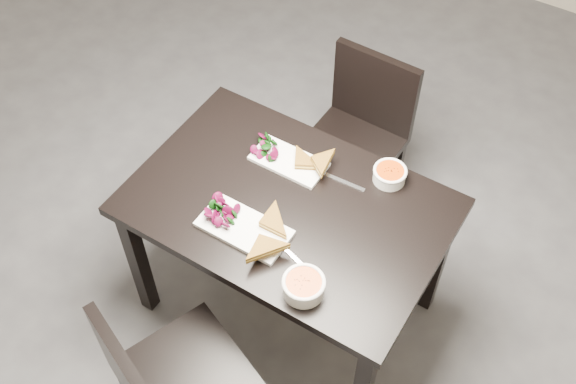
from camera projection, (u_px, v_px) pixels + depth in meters
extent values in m
plane|color=#47474C|center=(251.00, 206.00, 3.55)|extent=(5.00, 5.00, 0.00)
cube|color=black|center=(288.00, 207.00, 2.62)|extent=(1.20, 0.80, 0.04)
cube|color=black|center=(138.00, 261.00, 2.91)|extent=(0.06, 0.06, 0.71)
cube|color=black|center=(230.00, 160.00, 3.28)|extent=(0.06, 0.06, 0.71)
cube|color=black|center=(438.00, 260.00, 2.92)|extent=(0.06, 0.06, 0.71)
cube|color=black|center=(186.00, 375.00, 2.51)|extent=(0.55, 0.55, 0.04)
cube|color=black|center=(208.00, 340.00, 2.84)|extent=(0.05, 0.05, 0.41)
cube|color=black|center=(130.00, 379.00, 2.27)|extent=(0.40, 0.19, 0.40)
cube|color=black|center=(351.00, 147.00, 3.23)|extent=(0.43, 0.43, 0.04)
cube|color=black|center=(298.00, 186.00, 3.37)|extent=(0.04, 0.04, 0.41)
cube|color=black|center=(361.00, 218.00, 3.24)|extent=(0.04, 0.04, 0.41)
cube|color=black|center=(335.00, 141.00, 3.56)|extent=(0.04, 0.04, 0.41)
cube|color=black|center=(397.00, 170.00, 3.43)|extent=(0.04, 0.04, 0.41)
cube|color=black|center=(375.00, 90.00, 3.15)|extent=(0.42, 0.05, 0.40)
cube|color=white|center=(244.00, 228.00, 2.52)|extent=(0.34, 0.17, 0.02)
cylinder|color=white|center=(304.00, 287.00, 2.34)|extent=(0.15, 0.15, 0.06)
cylinder|color=red|center=(304.00, 283.00, 2.32)|extent=(0.13, 0.13, 0.02)
torus|color=white|center=(304.00, 282.00, 2.32)|extent=(0.15, 0.15, 0.01)
cube|color=silver|center=(297.00, 260.00, 2.44)|extent=(0.18, 0.07, 0.00)
cube|color=white|center=(289.00, 161.00, 2.73)|extent=(0.30, 0.15, 0.02)
cylinder|color=white|center=(389.00, 175.00, 2.66)|extent=(0.13, 0.13, 0.05)
cylinder|color=red|center=(390.00, 172.00, 2.65)|extent=(0.11, 0.11, 0.02)
torus|color=white|center=(390.00, 171.00, 2.64)|extent=(0.13, 0.13, 0.01)
cube|color=silver|center=(344.00, 182.00, 2.67)|extent=(0.18, 0.02, 0.00)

